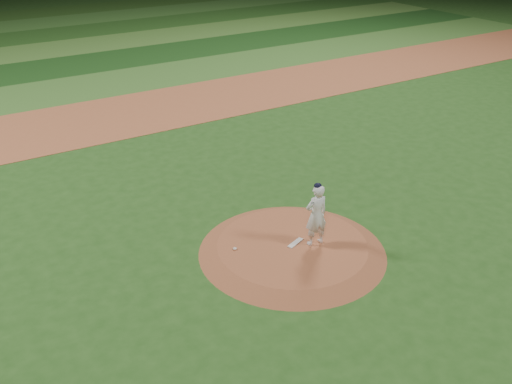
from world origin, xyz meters
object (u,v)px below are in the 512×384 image
(pitchers_mound, at_px, (292,248))
(rosin_bag, at_px, (235,249))
(pitcher_on_mound, at_px, (316,215))
(pitching_rubber, at_px, (295,243))

(pitchers_mound, bearing_deg, rosin_bag, 157.27)
(pitchers_mound, relative_size, rosin_bag, 48.72)
(pitchers_mound, distance_m, pitcher_on_mound, 1.28)
(pitching_rubber, relative_size, pitcher_on_mound, 0.31)
(pitchers_mound, bearing_deg, pitcher_on_mound, -27.93)
(pitchers_mound, relative_size, pitching_rubber, 8.87)
(pitching_rubber, bearing_deg, pitchers_mound, 158.18)
(pitching_rubber, height_order, pitcher_on_mound, pitcher_on_mound)
(pitchers_mound, xyz_separation_m, rosin_bag, (-1.56, 0.65, 0.16))
(rosin_bag, distance_m, pitcher_on_mound, 2.53)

